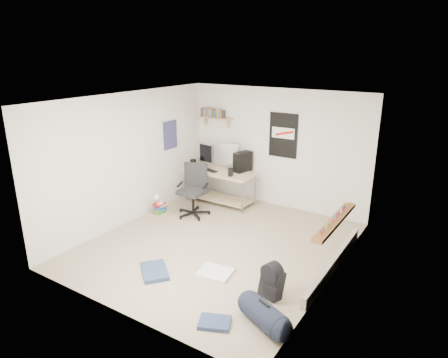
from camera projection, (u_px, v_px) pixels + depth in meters
The scene contains 26 objects.
floor at pixel (217, 245), 6.95m from camera, with size 4.00×4.50×0.01m, color gray.
ceiling at pixel (217, 99), 6.16m from camera, with size 4.00×4.50×0.01m, color white.
back_wall at pixel (276, 148), 8.36m from camera, with size 4.00×0.01×2.50m, color silver.
left_wall at pixel (129, 159), 7.58m from camera, with size 0.01×4.50×2.50m, color silver.
right_wall at pixel (337, 200), 5.53m from camera, with size 0.01×4.50×2.50m, color silver.
desk at pixel (220, 187), 8.73m from camera, with size 1.56×0.68×0.71m, color tan.
monitor_left at pixel (206, 159), 8.80m from camera, with size 0.40×0.10×0.44m, color #A9A8AD.
monitor_right at pixel (229, 159), 8.75m from camera, with size 0.41×0.10×0.45m, color #B0B1B6.
pc_tower at pixel (243, 162), 8.56m from camera, with size 0.20×0.41×0.43m, color black.
keyboard at pixel (210, 170), 8.67m from camera, with size 0.41×0.14×0.02m, color black.
speaker_left at pixel (193, 164), 8.88m from camera, with size 0.10×0.10×0.19m, color black.
speaker_right at pixel (231, 172), 8.27m from camera, with size 0.09×0.09×0.18m, color black.
office_chair at pixel (193, 192), 8.02m from camera, with size 0.69×0.69×1.06m, color black.
wall_shelf at pixel (216, 118), 8.85m from camera, with size 0.80×0.22×0.24m, color tan.
poster_back_wall at pixel (283, 135), 8.17m from camera, with size 0.62×0.03×0.92m, color black.
poster_left_wall at pixel (170, 135), 8.45m from camera, with size 0.02×0.42×0.60m, color navy.
window at pixel (341, 180), 5.74m from camera, with size 0.10×1.50×1.26m, color brown.
baseboard_heater at pixel (334, 263), 6.16m from camera, with size 0.08×2.50×0.18m, color #B7B2A8.
backpack at pixel (272, 283), 5.43m from camera, with size 0.30×0.24×0.40m, color black.
duffel_bag at pixel (264, 316), 4.86m from camera, with size 0.31×0.31×0.61m, color black.
tshirt at pixel (215, 273), 6.03m from camera, with size 0.50×0.42×0.04m, color silver.
jeans_a at pixel (155, 271), 6.05m from camera, with size 0.57×0.36×0.06m, color navy.
jeans_b at pixel (215, 322), 4.93m from camera, with size 0.39×0.29×0.05m, color navy.
book_stack at pixel (160, 207), 8.21m from camera, with size 0.42×0.34×0.28m, color brown.
desk_lamp at pixel (160, 197), 8.11m from camera, with size 0.12×0.21×0.21m, color white.
subwoofer at pixel (195, 192), 9.10m from camera, with size 0.23×0.23×0.26m, color black.
Camera 1 is at (3.46, -5.20, 3.24)m, focal length 32.00 mm.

